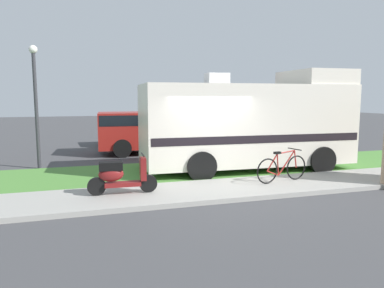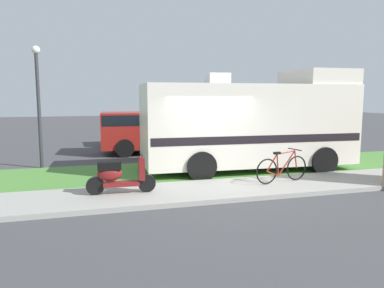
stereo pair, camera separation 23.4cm
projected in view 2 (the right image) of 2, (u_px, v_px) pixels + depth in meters
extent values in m
plane|color=#424244|center=(211.00, 182.00, 10.65)|extent=(80.00, 80.00, 0.00)
cube|color=#9E9B93|center=(226.00, 190.00, 9.49)|extent=(24.00, 2.00, 0.12)
cube|color=#4C8438|center=(197.00, 170.00, 12.07)|extent=(24.00, 3.40, 0.08)
cube|color=silver|center=(247.00, 124.00, 12.09)|extent=(7.01, 2.76, 2.58)
cube|color=silver|center=(317.00, 78.00, 12.49)|extent=(1.89, 2.44, 0.50)
cube|color=black|center=(247.00, 135.00, 12.14)|extent=(6.88, 2.77, 0.24)
cube|color=black|center=(338.00, 109.00, 12.83)|extent=(0.16, 2.13, 0.90)
cube|color=silver|center=(218.00, 79.00, 11.66)|extent=(0.72, 0.63, 0.36)
cylinder|color=black|center=(287.00, 150.00, 13.89)|extent=(0.91, 0.31, 0.90)
cylinder|color=black|center=(323.00, 161.00, 11.58)|extent=(0.91, 0.31, 0.90)
cylinder|color=black|center=(184.00, 154.00, 12.96)|extent=(0.91, 0.31, 0.90)
cylinder|color=black|center=(201.00, 166.00, 10.64)|extent=(0.91, 0.31, 0.90)
cylinder|color=black|center=(147.00, 183.00, 9.02)|extent=(0.44, 0.12, 0.44)
cylinder|color=black|center=(95.00, 186.00, 8.74)|extent=(0.44, 0.12, 0.44)
cube|color=maroon|center=(121.00, 184.00, 8.88)|extent=(0.88, 0.32, 0.10)
cube|color=black|center=(109.00, 166.00, 8.76)|extent=(0.57, 0.29, 0.20)
ellipsoid|color=maroon|center=(110.00, 174.00, 8.78)|extent=(0.61, 0.33, 0.36)
cube|color=maroon|center=(141.00, 168.00, 8.94)|extent=(0.16, 0.33, 0.56)
cylinder|color=black|center=(141.00, 154.00, 8.90)|extent=(0.06, 0.50, 0.04)
sphere|color=white|center=(141.00, 161.00, 8.92)|extent=(0.12, 0.12, 0.12)
torus|color=black|center=(296.00, 168.00, 10.27)|extent=(0.70, 0.18, 0.71)
torus|color=black|center=(267.00, 171.00, 9.80)|extent=(0.70, 0.18, 0.71)
cylinder|color=maroon|center=(287.00, 163.00, 10.08)|extent=(0.59, 0.15, 0.68)
cylinder|color=maroon|center=(278.00, 165.00, 9.94)|extent=(0.10, 0.05, 0.61)
cylinder|color=maroon|center=(286.00, 152.00, 10.03)|extent=(0.63, 0.16, 0.09)
cylinder|color=maroon|center=(273.00, 174.00, 9.90)|extent=(0.41, 0.12, 0.19)
cylinder|color=maroon|center=(272.00, 163.00, 9.84)|extent=(0.37, 0.11, 0.47)
cylinder|color=maroon|center=(296.00, 159.00, 10.22)|extent=(0.12, 0.06, 0.51)
cube|color=black|center=(277.00, 153.00, 9.89)|extent=(0.22, 0.14, 0.06)
cylinder|color=black|center=(295.00, 149.00, 10.16)|extent=(0.13, 0.52, 0.03)
cube|color=maroon|center=(128.00, 130.00, 15.81)|extent=(2.40, 2.16, 1.54)
cube|color=black|center=(128.00, 119.00, 15.75)|extent=(2.29, 2.17, 0.44)
cube|color=maroon|center=(185.00, 138.00, 16.36)|extent=(2.91, 2.19, 0.72)
cylinder|color=black|center=(125.00, 148.00, 14.93)|extent=(0.78, 0.29, 0.76)
cylinder|color=black|center=(124.00, 143.00, 16.79)|extent=(0.78, 0.29, 0.76)
cylinder|color=black|center=(196.00, 146.00, 15.53)|extent=(0.78, 0.29, 0.76)
cylinder|color=black|center=(188.00, 141.00, 17.39)|extent=(0.78, 0.29, 0.76)
cube|color=#B7B29E|center=(185.00, 123.00, 19.86)|extent=(2.64, 2.25, 1.54)
cube|color=black|center=(185.00, 115.00, 19.80)|extent=(2.52, 2.27, 0.44)
cube|color=#B7B29E|center=(135.00, 132.00, 18.97)|extent=(3.19, 2.30, 0.80)
cylinder|color=black|center=(183.00, 134.00, 20.95)|extent=(0.78, 0.30, 0.76)
cylinder|color=black|center=(195.00, 137.00, 19.09)|extent=(0.78, 0.30, 0.76)
cylinder|color=black|center=(125.00, 136.00, 19.82)|extent=(0.78, 0.30, 0.76)
cylinder|color=black|center=(132.00, 140.00, 17.96)|extent=(0.78, 0.30, 0.76)
cylinder|color=#333338|center=(39.00, 112.00, 12.48)|extent=(0.12, 0.12, 3.94)
sphere|color=silver|center=(36.00, 50.00, 12.21)|extent=(0.28, 0.28, 0.28)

